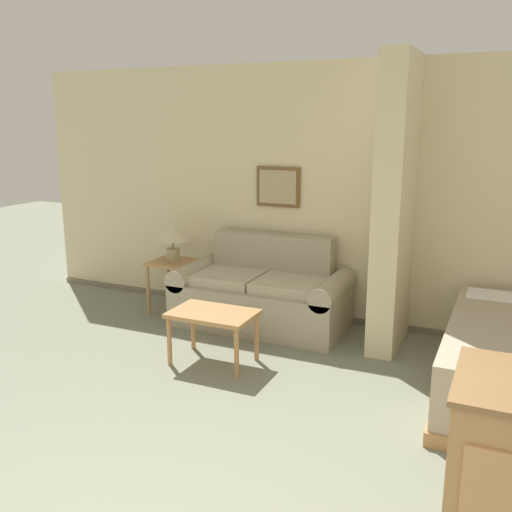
# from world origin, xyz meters

# --- Properties ---
(wall_back) EXTENTS (7.70, 0.16, 2.60)m
(wall_back) POSITION_xyz_m (-0.00, 4.39, 1.29)
(wall_back) COLOR beige
(wall_back) RESTS_ON ground_plane
(wall_partition_pillar) EXTENTS (0.24, 0.81, 2.60)m
(wall_partition_pillar) POSITION_xyz_m (0.37, 3.92, 1.30)
(wall_partition_pillar) COLOR beige
(wall_partition_pillar) RESTS_ON ground_plane
(couch) EXTENTS (1.73, 0.84, 0.89)m
(couch) POSITION_xyz_m (-0.91, 3.91, 0.32)
(couch) COLOR tan
(couch) RESTS_ON ground_plane
(coffee_table) EXTENTS (0.71, 0.47, 0.46)m
(coffee_table) POSITION_xyz_m (-0.90, 2.87, 0.40)
(coffee_table) COLOR #B27F4C
(coffee_table) RESTS_ON ground_plane
(side_table) EXTENTS (0.46, 0.46, 0.57)m
(side_table) POSITION_xyz_m (-1.95, 3.90, 0.47)
(side_table) COLOR #B27F4C
(side_table) RESTS_ON ground_plane
(table_lamp) EXTENTS (0.36, 0.36, 0.41)m
(table_lamp) POSITION_xyz_m (-1.95, 3.90, 0.86)
(table_lamp) COLOR tan
(table_lamp) RESTS_ON side_table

